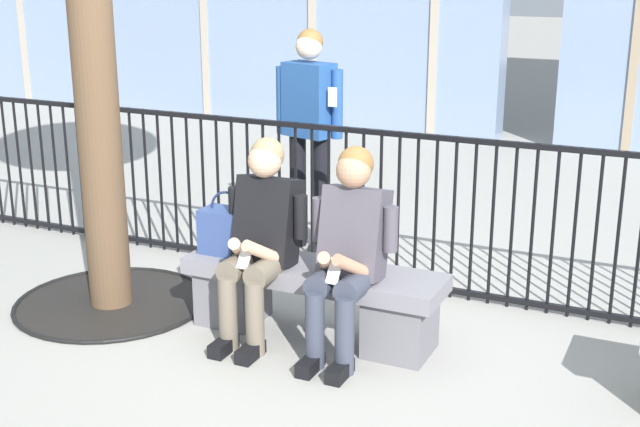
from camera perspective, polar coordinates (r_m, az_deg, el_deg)
ground_plane at (r=5.28m, az=-0.46°, el=-8.10°), size 60.00×60.00×0.00m
stone_bench at (r=5.17m, az=-0.47°, el=-5.38°), size 1.60×0.44×0.45m
seated_person_with_phone at (r=5.05m, az=-3.98°, el=-1.37°), size 0.52×0.66×1.21m
seated_person_companion at (r=4.82m, az=1.88°, el=-2.25°), size 0.52×0.66×1.21m
handbag_on_bench at (r=5.31m, az=-6.19°, el=-1.14°), size 0.33×0.20×0.40m
bystander_at_railing at (r=6.58m, az=-0.72°, el=6.07°), size 0.55×0.31×1.71m
plaza_railing at (r=5.90m, az=3.46°, el=0.40°), size 7.94×0.04×1.11m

